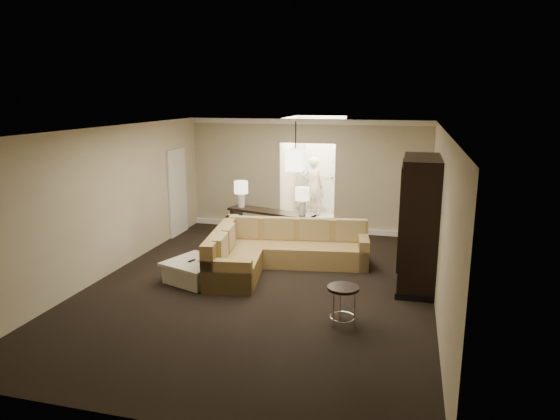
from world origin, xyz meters
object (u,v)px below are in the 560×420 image
(armoire, at_px, (419,225))
(drink_table, at_px, (343,297))
(console_table, at_px, (271,225))
(person, at_px, (313,183))
(sectional_sofa, at_px, (275,251))
(coffee_table, at_px, (196,271))

(armoire, bearing_deg, drink_table, -118.94)
(console_table, bearing_deg, drink_table, -44.49)
(drink_table, height_order, person, person)
(drink_table, bearing_deg, console_table, 120.46)
(sectional_sofa, height_order, drink_table, sectional_sofa)
(console_table, xyz_separation_m, armoire, (3.21, -1.72, 0.64))
(sectional_sofa, height_order, armoire, armoire)
(coffee_table, relative_size, drink_table, 2.09)
(coffee_table, xyz_separation_m, drink_table, (2.86, -1.09, 0.22))
(armoire, height_order, person, armoire)
(drink_table, bearing_deg, armoire, 61.06)
(coffee_table, bearing_deg, sectional_sofa, 40.67)
(coffee_table, distance_m, armoire, 4.12)
(sectional_sofa, xyz_separation_m, drink_table, (1.63, -2.15, 0.07))
(console_table, height_order, person, person)
(person, bearing_deg, console_table, 72.19)
(coffee_table, height_order, person, person)
(person, bearing_deg, sectional_sofa, 80.80)
(sectional_sofa, bearing_deg, person, 83.27)
(sectional_sofa, bearing_deg, coffee_table, -147.87)
(coffee_table, relative_size, person, 0.66)
(coffee_table, bearing_deg, person, 79.08)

